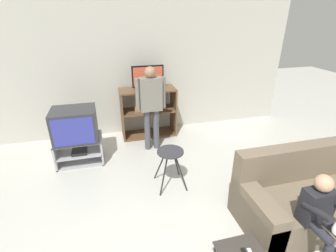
% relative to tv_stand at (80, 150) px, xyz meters
% --- Properties ---
extents(wall_back, '(6.40, 0.06, 2.60)m').
position_rel_tv_stand_xyz_m(wall_back, '(1.25, 1.01, 1.09)').
color(wall_back, beige).
rests_on(wall_back, ground_plane).
extents(tv_stand, '(0.77, 0.54, 0.43)m').
position_rel_tv_stand_xyz_m(tv_stand, '(0.00, 0.00, 0.00)').
color(tv_stand, '#A8A8AD').
rests_on(tv_stand, ground_plane).
extents(television_main, '(0.69, 0.55, 0.53)m').
position_rel_tv_stand_xyz_m(television_main, '(-0.01, -0.02, 0.48)').
color(television_main, '#2D2D33').
rests_on(television_main, tv_stand).
extents(media_shelf, '(1.10, 0.47, 1.00)m').
position_rel_tv_stand_xyz_m(media_shelf, '(1.33, 0.70, 0.30)').
color(media_shelf, brown).
rests_on(media_shelf, ground_plane).
extents(television_flat, '(0.62, 0.20, 0.45)m').
position_rel_tv_stand_xyz_m(television_flat, '(1.35, 0.71, 1.00)').
color(television_flat, black).
rests_on(television_flat, media_shelf).
extents(folding_stool, '(0.42, 0.43, 0.59)m').
position_rel_tv_stand_xyz_m(folding_stool, '(1.33, -1.02, 0.28)').
color(folding_stool, black).
rests_on(folding_stool, ground_plane).
extents(couch, '(1.73, 0.83, 0.88)m').
position_rel_tv_stand_xyz_m(couch, '(2.81, -2.04, 0.09)').
color(couch, '#756651').
rests_on(couch, ground_plane).
extents(person_standing_adult, '(0.53, 0.20, 1.55)m').
position_rel_tv_stand_xyz_m(person_standing_adult, '(1.28, 0.12, 0.72)').
color(person_standing_adult, '#4C4C56').
rests_on(person_standing_adult, ground_plane).
extents(person_seated_child, '(0.33, 0.43, 0.98)m').
position_rel_tv_stand_xyz_m(person_seated_child, '(2.45, -2.53, 0.37)').
color(person_seated_child, '#2D2D38').
rests_on(person_seated_child, ground_plane).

